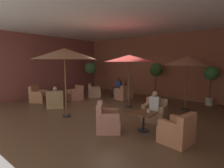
# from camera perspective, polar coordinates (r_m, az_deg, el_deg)

# --- Properties ---
(ground_plane) EXTENTS (10.53, 8.97, 0.02)m
(ground_plane) POSITION_cam_1_polar(r_m,az_deg,el_deg) (8.11, -2.05, -8.46)
(ground_plane) COLOR brown
(wall_back_brick) EXTENTS (10.53, 0.08, 3.80)m
(wall_back_brick) POSITION_cam_1_polar(r_m,az_deg,el_deg) (11.51, 12.88, 5.61)
(wall_back_brick) COLOR #99573D
(wall_back_brick) RESTS_ON ground_plane
(wall_left_accent) EXTENTS (0.08, 8.97, 3.80)m
(wall_left_accent) POSITION_cam_1_polar(r_m,az_deg,el_deg) (11.95, -21.20, 5.36)
(wall_left_accent) COLOR brown
(wall_left_accent) RESTS_ON ground_plane
(ceiling_slab) EXTENTS (10.53, 8.97, 0.06)m
(ceiling_slab) POSITION_cam_1_polar(r_m,az_deg,el_deg) (7.99, -2.18, 19.11)
(ceiling_slab) COLOR white
(ceiling_slab) RESTS_ON wall_back_brick
(cafe_table_front_left) EXTENTS (0.76, 0.76, 0.60)m
(cafe_table_front_left) POSITION_cam_1_polar(r_m,az_deg,el_deg) (5.71, 10.14, -10.21)
(cafe_table_front_left) COLOR black
(cafe_table_front_left) RESTS_ON ground_plane
(armchair_front_left_north) EXTENTS (1.03, 1.04, 0.90)m
(armchair_front_left_north) POSITION_cam_1_polar(r_m,az_deg,el_deg) (5.68, -1.58, -11.82)
(armchair_front_left_north) COLOR tan
(armchair_front_left_north) RESTS_ON ground_plane
(armchair_front_left_east) EXTENTS (0.85, 0.86, 0.85)m
(armchair_front_left_east) POSITION_cam_1_polar(r_m,az_deg,el_deg) (5.19, 20.34, -14.21)
(armchair_front_left_east) COLOR #C07953
(armchair_front_left_east) RESTS_ON ground_plane
(armchair_front_left_south) EXTENTS (0.89, 0.82, 0.83)m
(armchair_front_left_south) POSITION_cam_1_polar(r_m,az_deg,el_deg) (6.79, 13.65, -8.99)
(armchair_front_left_south) COLOR tan
(armchair_front_left_south) RESTS_ON ground_plane
(cafe_table_front_right) EXTENTS (0.77, 0.77, 0.60)m
(cafe_table_front_right) POSITION_cam_1_polar(r_m,az_deg,el_deg) (9.90, -17.29, -3.19)
(cafe_table_front_right) COLOR black
(cafe_table_front_right) RESTS_ON ground_plane
(armchair_front_right_north) EXTENTS (1.05, 1.06, 0.89)m
(armchair_front_right_north) POSITION_cam_1_polar(r_m,az_deg,el_deg) (10.44, -22.57, -3.61)
(armchair_front_right_north) COLOR #BA7A52
(armchair_front_right_north) RESTS_ON ground_plane
(armchair_front_right_east) EXTENTS (1.02, 1.03, 0.84)m
(armchair_front_right_east) POSITION_cam_1_polar(r_m,az_deg,el_deg) (8.89, -17.80, -5.34)
(armchair_front_right_east) COLOR tan
(armchair_front_right_east) RESTS_ON ground_plane
(armchair_front_right_south) EXTENTS (0.90, 0.88, 0.84)m
(armchair_front_right_south) POSITION_cam_1_polar(r_m,az_deg,el_deg) (10.35, -11.72, -3.40)
(armchair_front_right_south) COLOR tan
(armchair_front_right_south) RESTS_ON ground_plane
(cafe_table_mid_center) EXTENTS (0.66, 0.66, 0.60)m
(cafe_table_mid_center) POSITION_cam_1_polar(r_m,az_deg,el_deg) (11.13, 0.09, -1.81)
(cafe_table_mid_center) COLOR black
(cafe_table_mid_center) RESTS_ON ground_plane
(armchair_mid_center_north) EXTENTS (1.06, 1.06, 0.81)m
(armchair_mid_center_north) POSITION_cam_1_polar(r_m,az_deg,el_deg) (11.09, -5.82, -2.57)
(armchair_mid_center_north) COLOR tan
(armchair_mid_center_north) RESTS_ON ground_plane
(armchair_mid_center_east) EXTENTS (0.96, 0.97, 0.86)m
(armchair_mid_center_east) POSITION_cam_1_polar(r_m,az_deg,el_deg) (10.27, 3.99, -3.25)
(armchair_mid_center_east) COLOR tan
(armchair_mid_center_east) RESTS_ON ground_plane
(armchair_mid_center_south) EXTENTS (0.93, 0.95, 0.80)m
(armchair_mid_center_south) POSITION_cam_1_polar(r_m,az_deg,el_deg) (12.21, 2.13, -1.71)
(armchair_mid_center_south) COLOR tan
(armchair_mid_center_south) RESTS_ON ground_plane
(patio_umbrella_tall_red) EXTENTS (2.32, 2.32, 2.49)m
(patio_umbrella_tall_red) POSITION_cam_1_polar(r_m,az_deg,el_deg) (8.38, 5.53, 8.12)
(patio_umbrella_tall_red) COLOR #2D2D2D
(patio_umbrella_tall_red) RESTS_ON ground_plane
(patio_umbrella_center_beige) EXTENTS (2.05, 2.05, 2.43)m
(patio_umbrella_center_beige) POSITION_cam_1_polar(r_m,az_deg,el_deg) (8.49, 23.19, 6.84)
(patio_umbrella_center_beige) COLOR #2D2D2D
(patio_umbrella_center_beige) RESTS_ON ground_plane
(patio_umbrella_near_wall) EXTENTS (2.47, 2.47, 2.69)m
(patio_umbrella_near_wall) POSITION_cam_1_polar(r_m,az_deg,el_deg) (7.06, -15.04, 9.31)
(patio_umbrella_near_wall) COLOR #2D2D2D
(patio_umbrella_near_wall) RESTS_ON ground_plane
(potted_tree_left_corner) EXTENTS (0.75, 0.75, 2.10)m
(potted_tree_left_corner) POSITION_cam_1_polar(r_m,az_deg,el_deg) (10.47, 13.95, 3.69)
(potted_tree_left_corner) COLOR #322C35
(potted_tree_left_corner) RESTS_ON ground_plane
(potted_tree_mid_left) EXTENTS (0.85, 0.85, 2.18)m
(potted_tree_mid_left) POSITION_cam_1_polar(r_m,az_deg,el_deg) (12.66, -6.93, 4.74)
(potted_tree_mid_left) COLOR silver
(potted_tree_mid_left) RESTS_ON ground_plane
(potted_tree_mid_right) EXTENTS (0.66, 0.66, 1.95)m
(potted_tree_mid_right) POSITION_cam_1_polar(r_m,az_deg,el_deg) (10.01, 29.28, 1.97)
(potted_tree_mid_right) COLOR silver
(potted_tree_mid_right) RESTS_ON ground_plane
(patron_blue_shirt) EXTENTS (0.42, 0.33, 0.63)m
(patron_blue_shirt) POSITION_cam_1_polar(r_m,az_deg,el_deg) (12.12, 2.06, 0.04)
(patron_blue_shirt) COLOR #364DA5
(patron_blue_shirt) RESTS_ON ground_plane
(patron_by_window) EXTENTS (0.37, 0.26, 0.70)m
(patron_by_window) POSITION_cam_1_polar(r_m,az_deg,el_deg) (6.65, 13.65, -5.53)
(patron_by_window) COLOR silver
(patron_by_window) RESTS_ON ground_plane
(patron_with_friend) EXTENTS (0.40, 0.43, 0.60)m
(patron_with_friend) POSITION_cam_1_polar(r_m,az_deg,el_deg) (8.86, -17.87, -3.02)
(patron_with_friend) COLOR #556E51
(patron_with_friend) RESTS_ON ground_plane
(iced_drink_cup) EXTENTS (0.08, 0.08, 0.11)m
(iced_drink_cup) POSITION_cam_1_polar(r_m,az_deg,el_deg) (5.69, 11.66, -8.42)
(iced_drink_cup) COLOR white
(iced_drink_cup) RESTS_ON cafe_table_front_left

